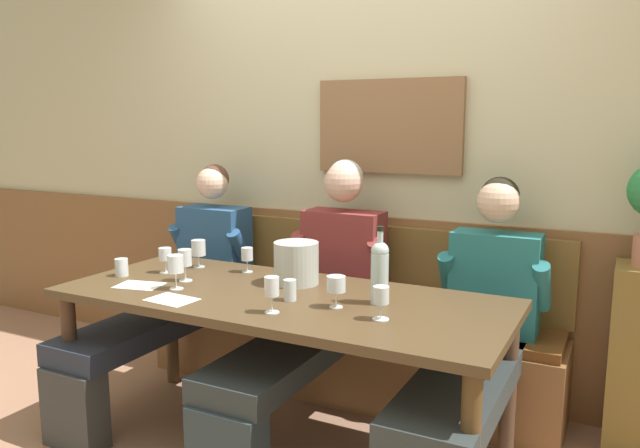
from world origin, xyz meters
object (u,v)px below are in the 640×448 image
object	(u,v)px
wine_glass_mid_right	(247,255)
dining_table	(280,311)
person_left_seat	(476,333)
ice_bucket	(296,263)
wine_glass_near_bucket	(198,248)
wine_glass_left_end	(165,256)
wine_glass_right_end	(336,286)
water_tumbler_center	(122,267)
person_center_left_seat	(177,285)
wine_bottle_green_tall	(380,270)
person_right_seat	(314,300)
water_tumbler_right	(290,290)
wine_glass_center_rear	(272,288)
wine_glass_mid_left	(176,266)
wall_bench	(344,344)
wine_glass_center_front	(381,297)
wine_glass_by_bottle	(185,260)

from	to	relation	value
wine_glass_mid_right	dining_table	bearing A→B (deg)	-37.41
person_left_seat	wine_glass_mid_right	world-z (taller)	person_left_seat
dining_table	ice_bucket	xyz separation A→B (m)	(-0.02, 0.19, 0.18)
person_left_seat	ice_bucket	size ratio (longest dim) A/B	5.98
dining_table	wine_glass_near_bucket	distance (m)	0.73
wine_glass_left_end	wine_glass_right_end	xyz separation A→B (m)	(1.04, -0.14, 0.00)
wine_glass_right_end	water_tumbler_center	world-z (taller)	wine_glass_right_end
dining_table	water_tumbler_center	bearing A→B (deg)	-174.86
person_center_left_seat	wine_bottle_green_tall	distance (m)	1.37
person_right_seat	water_tumbler_right	distance (m)	0.43
wine_glass_right_end	water_tumbler_center	xyz separation A→B (m)	(-1.19, -0.01, -0.05)
person_center_left_seat	person_right_seat	bearing A→B (deg)	0.52
wine_bottle_green_tall	wine_glass_left_end	world-z (taller)	wine_bottle_green_tall
person_right_seat	wine_glass_center_rear	size ratio (longest dim) A/B	8.73
wine_bottle_green_tall	wine_glass_mid_left	xyz separation A→B (m)	(-0.92, -0.22, -0.03)
ice_bucket	wine_glass_center_rear	world-z (taller)	ice_bucket
wine_glass_left_end	wine_glass_mid_left	distance (m)	0.34
person_left_seat	dining_table	bearing A→B (deg)	-159.72
wine_glass_right_end	water_tumbler_right	bearing A→B (deg)	179.66
person_right_seat	wall_bench	bearing A→B (deg)	89.62
wall_bench	person_left_seat	xyz separation A→B (m)	(0.81, -0.39, 0.32)
wine_glass_left_end	wine_glass_right_end	world-z (taller)	wine_glass_right_end
dining_table	wine_glass_center_front	distance (m)	0.58
person_right_seat	wine_glass_by_bottle	xyz separation A→B (m)	(-0.53, -0.34, 0.22)
wine_glass_center_rear	wine_glass_mid_right	world-z (taller)	wine_glass_center_rear
wine_glass_mid_left	person_right_seat	bearing A→B (deg)	45.40
wine_glass_center_front	wall_bench	bearing A→B (deg)	123.12
wine_glass_by_bottle	wine_glass_mid_left	size ratio (longest dim) A/B	0.98
wine_glass_right_end	wine_glass_center_front	distance (m)	0.23
person_center_left_seat	wine_bottle_green_tall	world-z (taller)	person_center_left_seat
person_center_left_seat	wine_glass_left_end	size ratio (longest dim) A/B	9.89
wine_bottle_green_tall	wine_glass_mid_right	distance (m)	0.84
wine_glass_left_end	wine_glass_right_end	bearing A→B (deg)	-7.75
wine_glass_by_bottle	person_right_seat	bearing A→B (deg)	32.70
wall_bench	wine_glass_center_rear	bearing A→B (deg)	-83.25
wine_glass_by_bottle	wine_glass_left_end	size ratio (longest dim) A/B	1.21
wall_bench	person_center_left_seat	bearing A→B (deg)	-156.69
ice_bucket	wine_glass_mid_right	distance (m)	0.35
person_left_seat	water_tumbler_center	xyz separation A→B (m)	(-1.69, -0.38, 0.19)
wine_bottle_green_tall	wine_glass_center_rear	bearing A→B (deg)	-136.51
dining_table	person_right_seat	xyz separation A→B (m)	(-0.00, 0.33, -0.03)
wine_glass_by_bottle	wine_glass_right_end	distance (m)	0.84
water_tumbler_right	water_tumbler_center	bearing A→B (deg)	-179.16
wine_glass_near_bucket	wine_glass_mid_right	world-z (taller)	wine_glass_near_bucket
person_left_seat	wine_glass_right_end	world-z (taller)	person_left_seat
wall_bench	wine_glass_near_bucket	distance (m)	0.97
person_right_seat	wine_glass_mid_right	size ratio (longest dim) A/B	10.15
dining_table	wine_glass_mid_right	size ratio (longest dim) A/B	15.85
wall_bench	water_tumbler_center	world-z (taller)	wall_bench
dining_table	person_right_seat	size ratio (longest dim) A/B	1.56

